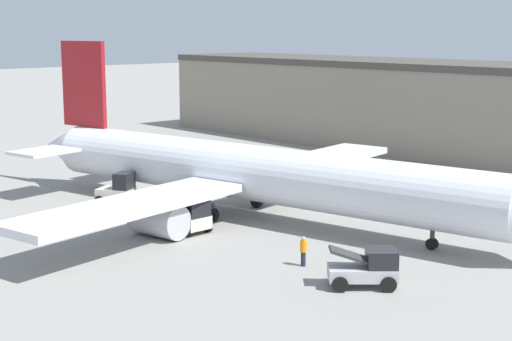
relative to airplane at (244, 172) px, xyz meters
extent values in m
plane|color=gray|center=(1.05, 0.20, -3.07)|extent=(400.00, 400.00, 0.00)
cylinder|color=silver|center=(1.05, 0.20, 0.07)|extent=(36.31, 10.51, 3.82)
cone|color=silver|center=(-18.82, -3.57, 0.07)|extent=(4.81, 4.35, 3.63)
cube|color=silver|center=(-2.63, 9.85, -0.60)|extent=(7.29, 17.03, 0.50)
cube|color=silver|center=(1.16, -10.13, -0.60)|extent=(7.29, 17.03, 0.50)
cylinder|color=#B7B7BC|center=(-2.17, 7.42, -1.93)|extent=(3.87, 2.78, 2.16)
cylinder|color=#B7B7BC|center=(0.70, -7.70, -1.93)|extent=(3.87, 2.78, 2.16)
cube|color=maroon|center=(-16.00, -3.03, 5.40)|extent=(4.78, 1.25, 6.85)
cube|color=silver|center=(-16.78, 1.10, 0.45)|extent=(4.24, 5.15, 0.24)
cube|color=silver|center=(-15.22, -7.17, 0.45)|extent=(4.24, 5.15, 0.24)
cylinder|color=#38383D|center=(13.86, 2.63, -2.46)|extent=(0.28, 0.28, 1.22)
cylinder|color=black|center=(13.86, 2.63, -2.72)|extent=(0.75, 0.47, 0.70)
cylinder|color=#38383D|center=(-0.27, -2.58, -2.46)|extent=(0.28, 0.28, 1.22)
cylinder|color=black|center=(-0.27, -2.58, -2.62)|extent=(0.95, 0.51, 0.90)
cylinder|color=#38383D|center=(-1.20, 2.30, -2.46)|extent=(0.28, 0.28, 1.22)
cylinder|color=black|center=(-1.20, 2.30, -2.62)|extent=(0.95, 0.51, 0.90)
cylinder|color=#1E2338|center=(11.02, -5.32, -2.66)|extent=(0.27, 0.27, 0.81)
cylinder|color=orange|center=(11.02, -5.32, -1.94)|extent=(0.37, 0.37, 0.64)
sphere|color=tan|center=(11.02, -5.32, -1.50)|extent=(0.24, 0.24, 0.24)
cube|color=beige|center=(0.75, -5.57, -2.32)|extent=(3.12, 1.86, 0.82)
cube|color=black|center=(1.61, -5.54, -1.32)|extent=(1.40, 1.63, 1.18)
cylinder|color=black|center=(1.85, -6.42, -2.73)|extent=(0.68, 0.30, 0.67)
cylinder|color=black|center=(1.80, -4.65, -2.73)|extent=(0.68, 0.30, 0.67)
cylinder|color=black|center=(-0.30, -6.48, -2.73)|extent=(0.68, 0.30, 0.67)
cylinder|color=black|center=(-0.35, -4.71, -2.73)|extent=(0.68, 0.30, 0.67)
cube|color=#B2B2B7|center=(15.45, -5.60, -2.35)|extent=(3.59, 3.70, 0.64)
cube|color=black|center=(16.10, -4.89, -1.57)|extent=(2.17, 2.17, 0.92)
cube|color=#333333|center=(15.04, -6.06, -1.43)|extent=(2.33, 2.39, 0.81)
cylinder|color=black|center=(16.90, -5.30, -2.67)|extent=(0.74, 0.78, 0.80)
cylinder|color=black|center=(15.62, -4.13, -2.67)|extent=(0.74, 0.78, 0.80)
cylinder|color=black|center=(15.28, -7.07, -2.67)|extent=(0.74, 0.78, 0.80)
cylinder|color=black|center=(14.00, -5.90, -2.67)|extent=(0.74, 0.78, 0.80)
cube|color=beige|center=(-8.96, -4.75, -2.25)|extent=(3.07, 2.81, 0.85)
cube|color=black|center=(-8.35, -4.39, -1.22)|extent=(1.76, 1.94, 1.21)
cylinder|color=black|center=(-7.75, -5.07, -2.67)|extent=(0.82, 0.64, 0.79)
cylinder|color=black|center=(-8.65, -3.53, -2.67)|extent=(0.82, 0.64, 0.79)
cylinder|color=black|center=(-9.27, -5.96, -2.67)|extent=(0.82, 0.64, 0.79)
cylinder|color=black|center=(-10.17, -4.43, -2.67)|extent=(0.82, 0.64, 0.79)
camera|label=1|loc=(40.02, -35.09, 9.86)|focal=55.00mm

